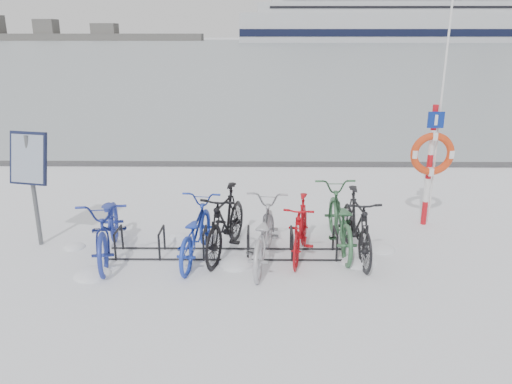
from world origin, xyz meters
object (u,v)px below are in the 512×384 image
(lifebuoy_station, at_px, (432,154))
(cruise_ferry, at_px, (400,12))
(bike_rack, at_px, (227,245))
(info_board, at_px, (29,165))

(lifebuoy_station, distance_m, cruise_ferry, 214.31)
(bike_rack, xyz_separation_m, lifebuoy_station, (3.74, 1.41, 1.23))
(info_board, bearing_deg, bike_rack, 6.59)
(info_board, height_order, cruise_ferry, cruise_ferry)
(info_board, bearing_deg, lifebuoy_station, 21.52)
(lifebuoy_station, bearing_deg, bike_rack, -159.37)
(info_board, distance_m, lifebuoy_station, 7.11)
(bike_rack, height_order, info_board, info_board)
(bike_rack, xyz_separation_m, info_board, (-3.30, 0.39, 1.26))
(lifebuoy_station, bearing_deg, info_board, -171.75)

